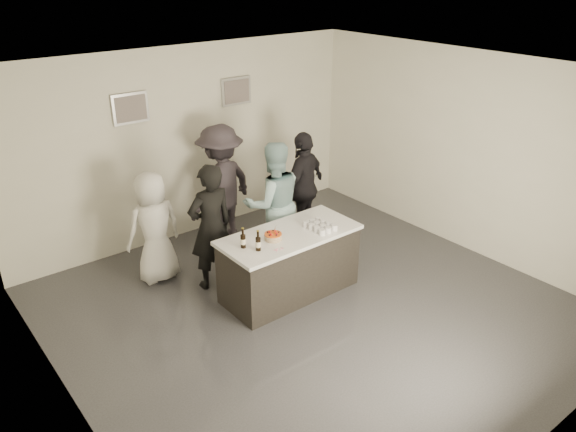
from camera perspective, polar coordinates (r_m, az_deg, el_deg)
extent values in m
plane|color=#3D3D42|center=(7.38, 2.45, -9.42)|extent=(6.00, 6.00, 0.00)
plane|color=white|center=(6.21, 2.96, 14.11)|extent=(6.00, 6.00, 0.00)
cube|color=white|center=(8.99, -10.04, 7.28)|extent=(6.00, 0.04, 3.00)
cube|color=white|center=(5.08, 25.73, -9.44)|extent=(6.00, 0.04, 3.00)
cube|color=white|center=(5.39, -22.37, -6.70)|extent=(0.04, 6.00, 3.00)
cube|color=white|center=(8.80, 17.69, 6.10)|extent=(0.04, 6.00, 3.00)
cube|color=#B2B2B7|center=(8.41, -15.73, 10.49)|extent=(0.54, 0.04, 0.44)
cube|color=#B2B2B7|center=(9.23, -5.29, 12.52)|extent=(0.54, 0.04, 0.44)
cube|color=white|center=(7.48, 0.15, -4.83)|extent=(1.86, 0.86, 0.90)
cylinder|color=orange|center=(7.09, -1.52, -2.13)|extent=(0.23, 0.23, 0.07)
cylinder|color=black|center=(6.88, -4.60, -2.25)|extent=(0.07, 0.07, 0.26)
cylinder|color=black|center=(6.80, -3.06, -2.53)|extent=(0.07, 0.07, 0.26)
cube|color=orange|center=(7.39, 3.28, -1.00)|extent=(0.30, 0.40, 0.08)
cube|color=pink|center=(6.90, -0.80, -3.26)|extent=(0.24, 0.08, 0.01)
imported|color=black|center=(7.54, -7.84, -1.12)|extent=(0.66, 0.45, 1.77)
imported|color=#94BDC2|center=(8.08, -1.49, 1.27)|extent=(1.06, 0.93, 1.84)
imported|color=silver|center=(7.87, -13.46, -1.16)|extent=(0.78, 0.51, 1.59)
imported|color=black|center=(8.79, 1.65, 2.99)|extent=(1.12, 0.78, 1.77)
imported|color=#342E36|center=(8.66, -6.79, 3.02)|extent=(1.40, 1.04, 1.92)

